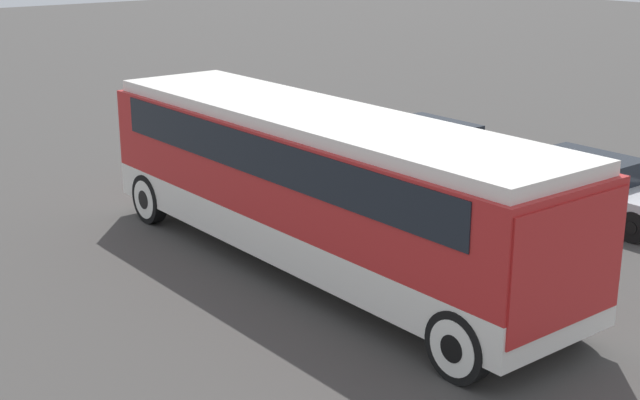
# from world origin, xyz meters

# --- Properties ---
(ground_plane) EXTENTS (120.00, 120.00, 0.00)m
(ground_plane) POSITION_xyz_m (0.00, 0.00, 0.00)
(ground_plane) COLOR #423F3D
(tour_bus) EXTENTS (10.83, 2.64, 2.95)m
(tour_bus) POSITION_xyz_m (0.10, 0.00, 1.79)
(tour_bus) COLOR silver
(tour_bus) RESTS_ON ground_plane
(parked_car_near) EXTENTS (4.20, 1.86, 1.44)m
(parked_car_near) POSITION_xyz_m (-3.02, 5.98, 0.71)
(parked_car_near) COLOR #7A6B5B
(parked_car_near) RESTS_ON ground_plane
(parked_car_mid) EXTENTS (4.23, 1.84, 1.31)m
(parked_car_mid) POSITION_xyz_m (1.09, 6.62, 0.66)
(parked_car_mid) COLOR #BCBCC1
(parked_car_mid) RESTS_ON ground_plane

